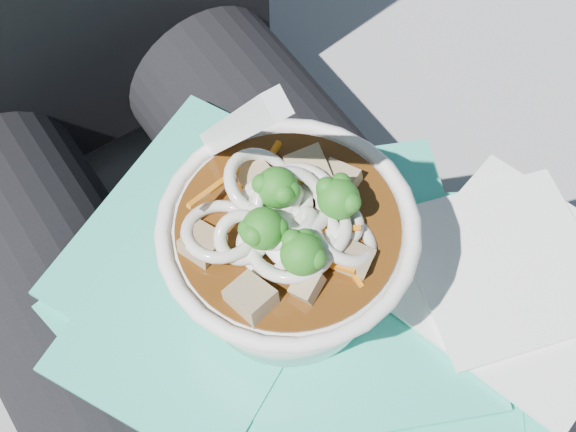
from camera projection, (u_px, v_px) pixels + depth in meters
stone_ledge at (186, 324)px, 0.89m from camera, size 1.02×0.55×0.43m
lap at (248, 335)px, 0.58m from camera, size 0.33×0.48×0.14m
person_body at (179, 221)px, 0.59m from camera, size 0.34×0.94×0.97m
plastic_bag at (307, 314)px, 0.50m from camera, size 0.34×0.39×0.02m
napkins at (517, 277)px, 0.50m from camera, size 0.17×0.17×0.01m
udon_bowl at (288, 248)px, 0.46m from camera, size 0.16×0.16×0.19m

